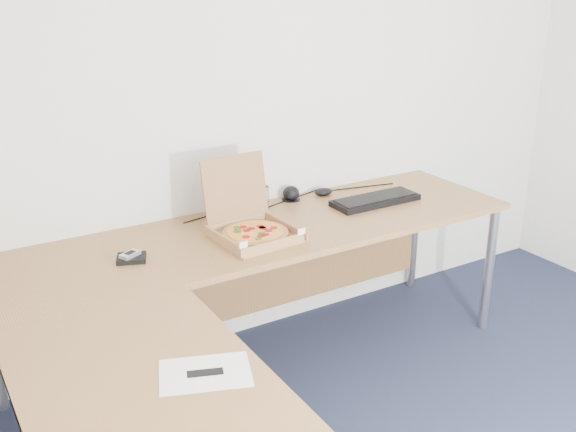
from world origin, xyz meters
TOP-DOWN VIEW (x-y plane):
  - desk at (-0.82, 0.97)m, footprint 2.50×2.20m
  - pizza_box at (-0.60, 1.33)m, footprint 0.33×0.38m
  - drinking_glass at (-0.38, 1.65)m, footprint 0.06×0.06m
  - keyboard at (0.16, 1.42)m, footprint 0.47×0.17m
  - mouse at (-0.00, 1.66)m, footprint 0.12×0.09m
  - wallet at (-1.15, 1.37)m, footprint 0.15×0.13m
  - phone at (-1.16, 1.37)m, footprint 0.09×0.08m
  - paper_sheet at (-1.23, 0.47)m, footprint 0.32×0.28m
  - dome_speaker at (-0.19, 1.68)m, footprint 0.10×0.10m
  - cable_bundle at (-0.21, 1.68)m, footprint 0.60×0.12m

SIDE VIEW (x-z plane):
  - desk at x=-0.82m, z-range 0.34..1.07m
  - paper_sheet at x=-1.23m, z-range 0.73..0.73m
  - cable_bundle at x=-0.21m, z-range 0.73..0.74m
  - wallet at x=-1.15m, z-range 0.73..0.75m
  - keyboard at x=0.16m, z-range 0.73..0.76m
  - mouse at x=0.00m, z-range 0.73..0.77m
  - phone at x=-1.16m, z-range 0.75..0.77m
  - pizza_box at x=-0.60m, z-range 0.60..0.94m
  - dome_speaker at x=-0.19m, z-range 0.73..0.81m
  - drinking_glass at x=-0.38m, z-range 0.73..0.84m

